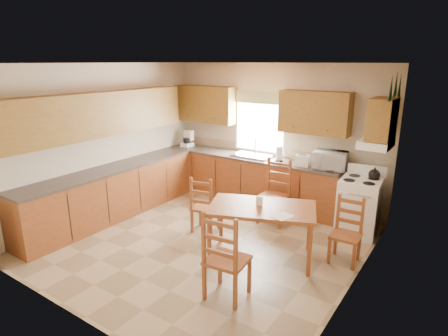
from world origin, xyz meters
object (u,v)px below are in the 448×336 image
Objects in this scene: stove at (359,207)px; microwave at (330,160)px; dining_table at (261,232)px; chair_far_left at (274,192)px; chair_far_right at (346,232)px; chair_near_left at (205,204)px; chair_near_right at (227,255)px.

microwave is (-0.63, 0.32, 0.62)m from stove.
dining_table is at bearing -124.46° from stove.
chair_far_right is (1.45, -0.65, -0.09)m from chair_far_left.
dining_table is at bearing 156.04° from chair_near_left.
microwave is 0.47× the size of chair_far_left.
chair_near_left is (-1.47, -1.65, -0.60)m from microwave.
chair_near_right is at bearing 123.28° from chair_near_left.
stove is at bearing 38.07° from dining_table.
chair_far_left is (-0.53, 2.24, -0.00)m from chair_near_right.
chair_far_left is at bearing -140.80° from chair_near_left.
chair_far_left is 1.59m from chair_far_right.
chair_far_right is (0.11, -1.04, 0.01)m from stove.
stove is at bearing 14.30° from chair_far_left.
chair_far_left reaches higher than chair_far_right.
chair_far_right is (1.03, 0.54, 0.07)m from dining_table.
dining_table is 1.32× the size of chair_near_right.
chair_far_left is at bearing -168.29° from stove.
chair_near_left is at bearing -175.30° from chair_far_right.
chair_near_left is (-2.10, -1.33, 0.03)m from stove.
chair_near_right reaches higher than chair_near_left.
microwave reaches higher than chair_near_right.
chair_far_left is at bearing -144.40° from microwave.
chair_far_left reaches higher than chair_near_left.
chair_near_left is 1.03× the size of chair_far_right.
chair_near_left is at bearing -141.08° from microwave.
microwave is at bearing 148.86° from stove.
microwave is 1.66m from chair_far_right.
microwave is at bearing -99.39° from chair_near_right.
dining_table is (-0.29, -1.90, -0.69)m from microwave.
chair_near_right is (-0.80, -2.63, 0.10)m from stove.
chair_near_left is 0.87× the size of chair_far_left.
stove is at bearing -113.05° from chair_near_right.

